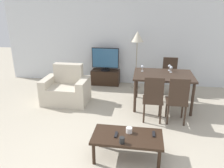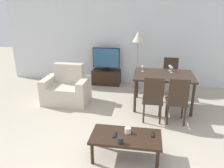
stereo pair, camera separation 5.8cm
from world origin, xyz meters
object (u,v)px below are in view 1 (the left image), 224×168
object	(u,v)px
dining_table	(163,78)
wine_glass_center	(142,67)
dining_chair_far	(170,75)
coffee_table	(127,138)
dining_chair_near	(153,97)
remote_primary	(116,135)
cup_colored_far	(129,130)
floor_lamp	(137,39)
wine_glass_right	(169,66)
wine_glass_left	(171,68)
cup_white_near	(122,140)
dining_chair_near_right	(177,99)
armchair	(66,90)
tv_stand	(106,77)
remote_secondary	(154,134)
tv	(105,59)

from	to	relation	value
dining_table	wine_glass_center	size ratio (longest dim) A/B	9.02
dining_chair_far	wine_glass_center	bearing A→B (deg)	-138.25
coffee_table	dining_chair_near	xyz separation A→B (m)	(0.40, 1.20, 0.19)
remote_primary	cup_colored_far	xyz separation A→B (m)	(0.19, 0.10, 0.03)
floor_lamp	wine_glass_right	distance (m)	1.27
dining_chair_far	dining_table	bearing A→B (deg)	-106.25
dining_chair_near	dining_chair_far	world-z (taller)	same
remote_primary	wine_glass_left	xyz separation A→B (m)	(0.98, 2.17, 0.48)
dining_chair_far	cup_white_near	distance (m)	3.12
remote_primary	dining_chair_near_right	bearing A→B (deg)	49.72
armchair	cup_colored_far	size ratio (longest dim) A/B	11.14
coffee_table	wine_glass_right	size ratio (longest dim) A/B	7.20
coffee_table	wine_glass_left	xyz separation A→B (m)	(0.81, 2.16, 0.53)
tv_stand	wine_glass_center	bearing A→B (deg)	-45.89
floor_lamp	cup_white_near	bearing A→B (deg)	-90.57
wine_glass_left	wine_glass_right	xyz separation A→B (m)	(-0.03, 0.14, 0.00)
remote_secondary	dining_chair_near_right	bearing A→B (deg)	67.10
tv	floor_lamp	distance (m)	1.10
cup_colored_far	wine_glass_right	size ratio (longest dim) A/B	0.65
tv	cup_white_near	bearing A→B (deg)	-75.94
dining_chair_near	wine_glass_left	bearing A→B (deg)	66.90
tv_stand	remote_secondary	bearing A→B (deg)	-67.49
dining_table	floor_lamp	distance (m)	1.49
dining_chair_near	remote_primary	bearing A→B (deg)	-115.07
wine_glass_center	armchair	bearing A→B (deg)	-171.15
dining_chair_near_right	wine_glass_left	xyz separation A→B (m)	(-0.05, 0.96, 0.35)
cup_white_near	dining_chair_far	bearing A→B (deg)	72.84
wine_glass_right	remote_secondary	bearing A→B (deg)	-100.07
tv_stand	wine_glass_left	bearing A→B (deg)	-32.57
armchair	wine_glass_center	distance (m)	1.90
remote_secondary	wine_glass_center	distance (m)	2.13
tv	tv_stand	bearing A→B (deg)	90.00
armchair	floor_lamp	distance (m)	2.31
armchair	tv_stand	size ratio (longest dim) A/B	1.28
coffee_table	tv_stand	bearing A→B (deg)	105.86
dining_chair_near_right	wine_glass_right	xyz separation A→B (m)	(-0.08, 1.10, 0.35)
coffee_table	wine_glass_right	xyz separation A→B (m)	(0.78, 2.30, 0.53)
wine_glass_right	wine_glass_left	bearing A→B (deg)	-79.06
tv	wine_glass_left	xyz separation A→B (m)	(1.74, -1.11, 0.11)
floor_lamp	remote_primary	xyz separation A→B (m)	(-0.14, -3.16, -0.98)
armchair	dining_chair_far	distance (m)	2.66
remote_secondary	wine_glass_right	bearing A→B (deg)	79.93
tv_stand	floor_lamp	xyz separation A→B (m)	(0.90, -0.13, 1.16)
floor_lamp	remote_secondary	xyz separation A→B (m)	(0.42, -3.06, -0.98)
tv	wine_glass_left	size ratio (longest dim) A/B	5.37
dining_chair_near_right	wine_glass_left	bearing A→B (deg)	93.08
cup_colored_far	wine_glass_center	xyz separation A→B (m)	(0.14, 2.06, 0.45)
dining_chair_far	dining_chair_near_right	world-z (taller)	same
remote_primary	cup_colored_far	size ratio (longest dim) A/B	1.58
tv	remote_primary	size ratio (longest dim) A/B	5.23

